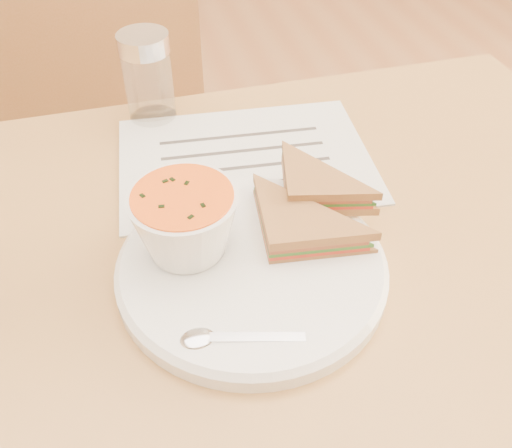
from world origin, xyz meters
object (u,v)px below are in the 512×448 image
object	(u,v)px
condiment_shaker	(148,78)
dining_table	(257,428)
soup_bowl	(185,225)
chair_far	(143,166)
plate	(252,268)

from	to	relation	value
condiment_shaker	dining_table	bearing A→B (deg)	-77.42
dining_table	soup_bowl	world-z (taller)	soup_bowl
chair_far	soup_bowl	size ratio (longest dim) A/B	9.24
chair_far	plate	bearing A→B (deg)	84.12
chair_far	plate	xyz separation A→B (m)	(0.08, -0.55, 0.26)
dining_table	chair_far	distance (m)	0.55
soup_bowl	dining_table	bearing A→B (deg)	-10.58
chair_far	condiment_shaker	distance (m)	0.38
plate	soup_bowl	world-z (taller)	soup_bowl
plate	dining_table	bearing A→B (deg)	61.23
soup_bowl	plate	bearing A→B (deg)	-29.24
chair_far	condiment_shaker	world-z (taller)	chair_far
plate	soup_bowl	distance (m)	0.08
dining_table	soup_bowl	distance (m)	0.43
dining_table	soup_bowl	size ratio (longest dim) A/B	9.19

